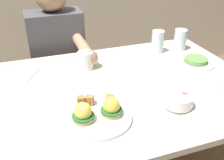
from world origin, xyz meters
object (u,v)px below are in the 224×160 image
at_px(fruit_bowl, 178,100).
at_px(water_glass_far, 180,41).
at_px(dining_table, 129,103).
at_px(coffee_mug, 86,60).
at_px(side_plate, 196,62).
at_px(eggs_benedict_plate, 97,113).
at_px(fork, 30,77).
at_px(diner_person, 59,58).
at_px(water_glass_extra, 157,43).

distance_m(fruit_bowl, water_glass_far, 0.62).
relative_size(dining_table, water_glass_far, 9.67).
bearing_deg(coffee_mug, water_glass_far, 6.54).
xyz_separation_m(dining_table, side_plate, (0.42, 0.08, 0.12)).
xyz_separation_m(eggs_benedict_plate, coffee_mug, (0.07, 0.42, 0.03)).
xyz_separation_m(fruit_bowl, side_plate, (0.31, 0.31, -0.02)).
relative_size(fork, side_plate, 0.70).
height_order(eggs_benedict_plate, diner_person, diner_person).
bearing_deg(fruit_bowl, side_plate, 45.74).
bearing_deg(water_glass_far, side_plate, -97.80).
distance_m(eggs_benedict_plate, diner_person, 0.81).
xyz_separation_m(dining_table, fruit_bowl, (0.12, -0.23, 0.14)).
bearing_deg(coffee_mug, dining_table, -56.24).
xyz_separation_m(eggs_benedict_plate, side_plate, (0.64, 0.28, -0.01)).
bearing_deg(eggs_benedict_plate, water_glass_far, 36.35).
bearing_deg(eggs_benedict_plate, dining_table, 42.30).
bearing_deg(eggs_benedict_plate, side_plate, 23.79).
bearing_deg(side_plate, fork, 171.01).
relative_size(fruit_bowl, fork, 0.86).
distance_m(eggs_benedict_plate, fork, 0.47).
relative_size(dining_table, coffee_mug, 10.76).
distance_m(dining_table, water_glass_extra, 0.46).
distance_m(fruit_bowl, diner_person, 0.91).
height_order(fruit_bowl, water_glass_far, water_glass_far).
bearing_deg(water_glass_extra, fruit_bowl, -109.14).
xyz_separation_m(dining_table, fork, (-0.44, 0.22, 0.11)).
bearing_deg(water_glass_far, water_glass_extra, 178.07).
height_order(water_glass_far, diner_person, diner_person).
distance_m(dining_table, eggs_benedict_plate, 0.32).
bearing_deg(eggs_benedict_plate, fruit_bowl, -5.39).
height_order(dining_table, fork, fork).
bearing_deg(side_plate, fruit_bowl, -134.26).
bearing_deg(fork, side_plate, -8.99).
relative_size(fork, water_glass_far, 1.13).
bearing_deg(fork, coffee_mug, 0.96).
xyz_separation_m(eggs_benedict_plate, water_glass_far, (0.67, 0.49, 0.03)).
xyz_separation_m(dining_table, eggs_benedict_plate, (-0.22, -0.20, 0.13)).
xyz_separation_m(fork, diner_person, (0.19, 0.38, -0.09)).
distance_m(water_glass_far, diner_person, 0.77).
xyz_separation_m(coffee_mug, diner_person, (-0.09, 0.37, -0.14)).
height_order(coffee_mug, side_plate, coffee_mug).
bearing_deg(fruit_bowl, water_glass_extra, 70.86).
bearing_deg(fruit_bowl, water_glass_far, 57.44).
distance_m(water_glass_far, water_glass_extra, 0.15).
distance_m(eggs_benedict_plate, coffee_mug, 0.43).
height_order(fruit_bowl, water_glass_extra, water_glass_extra).
bearing_deg(side_plate, dining_table, -168.67).
distance_m(fruit_bowl, water_glass_extra, 0.56).
bearing_deg(fruit_bowl, eggs_benedict_plate, 174.61).
relative_size(coffee_mug, side_plate, 0.56).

